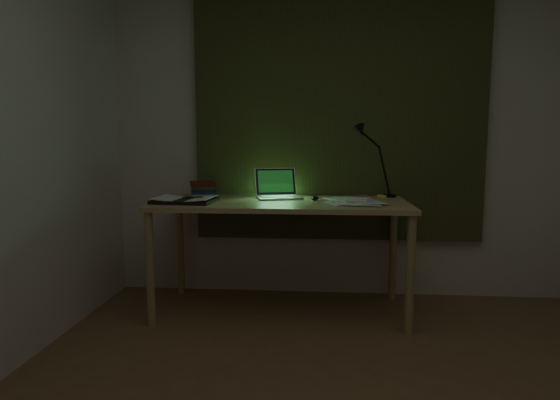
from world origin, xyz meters
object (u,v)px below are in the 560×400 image
(loose_papers, at_px, (350,201))
(book_stack, at_px, (202,189))
(open_textbook, at_px, (185,200))
(desk, at_px, (281,257))
(desk_lamp, at_px, (390,163))
(laptop, at_px, (279,183))

(loose_papers, bearing_deg, book_stack, 167.91)
(loose_papers, bearing_deg, open_textbook, -173.91)
(desk, height_order, desk_lamp, desk_lamp)
(desk, relative_size, laptop, 5.02)
(book_stack, bearing_deg, open_textbook, -95.89)
(laptop, distance_m, open_textbook, 0.68)
(desk, height_order, book_stack, book_stack)
(desk, height_order, open_textbook, open_textbook)
(desk_lamp, bearing_deg, open_textbook, -172.74)
(book_stack, bearing_deg, desk, -20.43)
(open_textbook, height_order, book_stack, book_stack)
(open_textbook, relative_size, book_stack, 1.87)
(book_stack, bearing_deg, laptop, -8.52)
(desk, relative_size, open_textbook, 4.31)
(open_textbook, xyz_separation_m, desk_lamp, (1.44, 0.43, 0.23))
(laptop, height_order, book_stack, laptop)
(book_stack, xyz_separation_m, loose_papers, (1.09, -0.23, -0.05))
(book_stack, height_order, loose_papers, book_stack)
(laptop, height_order, loose_papers, laptop)
(desk_lamp, bearing_deg, desk, -168.13)
(laptop, bearing_deg, desk_lamp, -4.64)
(book_stack, relative_size, desk_lamp, 0.43)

